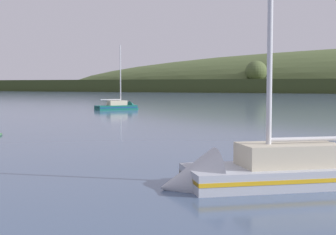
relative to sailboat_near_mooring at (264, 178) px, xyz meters
name	(u,v)px	position (x,y,z in m)	size (l,w,h in m)	color
sailboat_near_mooring	(264,178)	(0.00, 0.00, 0.00)	(8.73, 8.00, 13.76)	#ADB2BC
sailboat_midwater_white	(121,108)	(-35.22, 43.10, -0.03)	(5.44, 6.82, 10.39)	#0F564C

